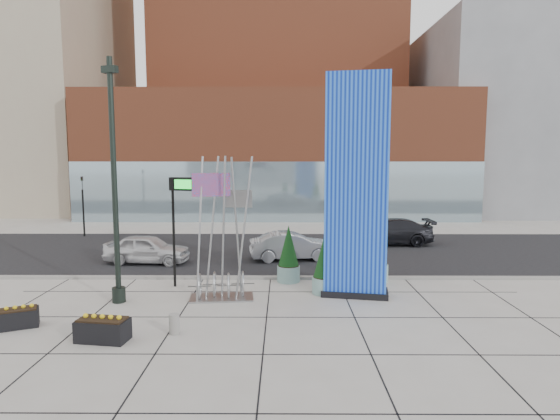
{
  "coord_description": "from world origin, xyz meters",
  "views": [
    {
      "loc": [
        1.55,
        -16.4,
        5.48
      ],
      "look_at": [
        1.44,
        2.0,
        3.34
      ],
      "focal_mm": 30.0,
      "sensor_mm": 36.0,
      "label": 1
    }
  ],
  "objects_px": {
    "blue_pylon": "(356,191)",
    "public_art_sculpture": "(222,262)",
    "car_white_west": "(147,249)",
    "car_silver_mid": "(292,246)",
    "overhead_street_sign": "(192,193)",
    "concrete_bollard": "(174,324)",
    "lamp_post": "(115,205)"
  },
  "relations": [
    {
      "from": "blue_pylon",
      "to": "car_silver_mid",
      "type": "xyz_separation_m",
      "value": [
        -2.35,
        6.28,
        -3.42
      ]
    },
    {
      "from": "blue_pylon",
      "to": "car_white_west",
      "type": "bearing_deg",
      "value": 160.91
    },
    {
      "from": "public_art_sculpture",
      "to": "concrete_bollard",
      "type": "relative_size",
      "value": 8.77
    },
    {
      "from": "overhead_street_sign",
      "to": "public_art_sculpture",
      "type": "bearing_deg",
      "value": -33.5
    },
    {
      "from": "public_art_sculpture",
      "to": "car_silver_mid",
      "type": "xyz_separation_m",
      "value": [
        2.83,
        6.71,
        -0.71
      ]
    },
    {
      "from": "blue_pylon",
      "to": "concrete_bollard",
      "type": "bearing_deg",
      "value": -136.52
    },
    {
      "from": "overhead_street_sign",
      "to": "car_white_west",
      "type": "distance_m",
      "value": 6.2
    },
    {
      "from": "blue_pylon",
      "to": "public_art_sculpture",
      "type": "bearing_deg",
      "value": -165.14
    },
    {
      "from": "car_white_west",
      "to": "car_silver_mid",
      "type": "bearing_deg",
      "value": -78.99
    },
    {
      "from": "lamp_post",
      "to": "car_silver_mid",
      "type": "distance_m",
      "value": 10.23
    },
    {
      "from": "public_art_sculpture",
      "to": "overhead_street_sign",
      "type": "relative_size",
      "value": 1.2
    },
    {
      "from": "concrete_bollard",
      "to": "car_silver_mid",
      "type": "distance_m",
      "value": 11.04
    },
    {
      "from": "concrete_bollard",
      "to": "car_white_west",
      "type": "xyz_separation_m",
      "value": [
        -3.58,
        9.54,
        0.42
      ]
    },
    {
      "from": "public_art_sculpture",
      "to": "car_white_west",
      "type": "height_order",
      "value": "public_art_sculpture"
    },
    {
      "from": "public_art_sculpture",
      "to": "car_silver_mid",
      "type": "height_order",
      "value": "public_art_sculpture"
    },
    {
      "from": "public_art_sculpture",
      "to": "car_silver_mid",
      "type": "relative_size",
      "value": 1.24
    },
    {
      "from": "concrete_bollard",
      "to": "car_silver_mid",
      "type": "xyz_separation_m",
      "value": [
        3.83,
        10.35,
        0.42
      ]
    },
    {
      "from": "overhead_street_sign",
      "to": "lamp_post",
      "type": "bearing_deg",
      "value": -122.33
    },
    {
      "from": "concrete_bollard",
      "to": "car_white_west",
      "type": "distance_m",
      "value": 10.2
    },
    {
      "from": "blue_pylon",
      "to": "car_silver_mid",
      "type": "height_order",
      "value": "blue_pylon"
    },
    {
      "from": "concrete_bollard",
      "to": "car_white_west",
      "type": "bearing_deg",
      "value": 110.59
    },
    {
      "from": "concrete_bollard",
      "to": "overhead_street_sign",
      "type": "xyz_separation_m",
      "value": [
        -0.41,
        5.3,
        3.63
      ]
    },
    {
      "from": "concrete_bollard",
      "to": "blue_pylon",
      "type": "bearing_deg",
      "value": 33.29
    },
    {
      "from": "lamp_post",
      "to": "public_art_sculpture",
      "type": "xyz_separation_m",
      "value": [
        3.83,
        0.49,
        -2.23
      ]
    },
    {
      "from": "concrete_bollard",
      "to": "car_silver_mid",
      "type": "relative_size",
      "value": 0.14
    },
    {
      "from": "car_white_west",
      "to": "car_silver_mid",
      "type": "height_order",
      "value": "car_silver_mid"
    },
    {
      "from": "blue_pylon",
      "to": "lamp_post",
      "type": "xyz_separation_m",
      "value": [
        -9.01,
        -0.91,
        -0.47
      ]
    },
    {
      "from": "car_white_west",
      "to": "car_silver_mid",
      "type": "relative_size",
      "value": 0.96
    },
    {
      "from": "overhead_street_sign",
      "to": "car_silver_mid",
      "type": "distance_m",
      "value": 7.34
    },
    {
      "from": "concrete_bollard",
      "to": "overhead_street_sign",
      "type": "distance_m",
      "value": 6.44
    },
    {
      "from": "car_silver_mid",
      "to": "public_art_sculpture",
      "type": "bearing_deg",
      "value": 148.91
    },
    {
      "from": "lamp_post",
      "to": "overhead_street_sign",
      "type": "relative_size",
      "value": 1.95
    }
  ]
}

